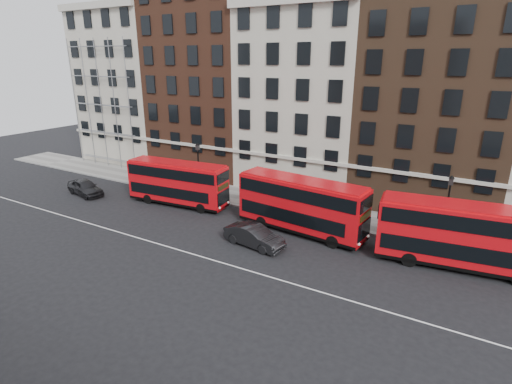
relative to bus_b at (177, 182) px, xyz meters
The scene contains 13 objects.
ground 10.02m from the bus_b, 35.05° to the right, with size 120.00×120.00×0.00m, color black.
pavement 9.63m from the bus_b, 31.49° to the left, with size 80.00×5.00×0.15m, color slate.
kerb 8.63m from the bus_b, 16.68° to the left, with size 80.00×0.30×0.16m, color gray.
road_centre_line 11.26m from the bus_b, 43.58° to the right, with size 70.00×0.12×0.01m, color white.
building_terrace 16.52m from the bus_b, 57.95° to the left, with size 64.00×11.95×22.00m.
bus_b is the anchor object (origin of this frame).
bus_c 12.99m from the bus_b, ahead, with size 11.02×3.71×4.54m.
bus_d 24.75m from the bus_b, ahead, with size 11.08×3.95×4.56m.
car_rear 10.77m from the bus_b, 165.60° to the right, with size 1.94×4.83×1.65m, color #232326.
car_front 11.87m from the bus_b, 20.55° to the right, with size 1.71×4.89×1.61m, color black.
lamp_post_left 3.76m from the bus_b, 93.75° to the left, with size 0.44×0.44×5.33m.
lamp_post_right 23.70m from the bus_b, ahead, with size 0.44×0.44×5.33m.
iron_railings 10.81m from the bus_b, 41.60° to the left, with size 6.60×0.06×1.00m, color black, non-canonical shape.
Camera 1 is at (17.05, -22.42, 13.68)m, focal length 28.00 mm.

